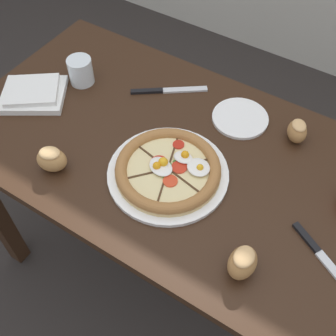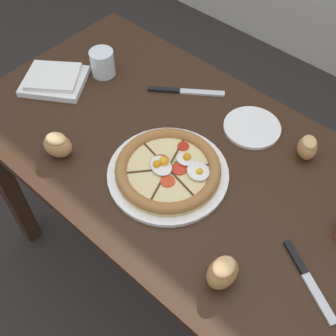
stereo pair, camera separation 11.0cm
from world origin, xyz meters
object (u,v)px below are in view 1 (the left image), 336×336
bread_piece_far (243,262)px  napkin_folded (33,93)px  water_glass (81,72)px  knife_spare (322,257)px  pizza (168,170)px  side_saucer (240,118)px  knife_main (168,90)px  bread_piece_near (52,159)px  bread_piece_mid (297,131)px  dining_table (173,176)px

bread_piece_far → napkin_folded: bearing=167.8°
bread_piece_far → water_glass: bearing=156.6°
bread_piece_far → knife_spare: (0.15, 0.13, -0.03)m
pizza → bread_piece_far: bread_piece_far is taller
bread_piece_far → side_saucer: size_ratio=0.50×
knife_main → water_glass: water_glass is taller
napkin_folded → knife_spare: napkin_folded is taller
knife_spare → side_saucer: 0.47m
water_glass → bread_piece_far: bearing=-23.4°
side_saucer → bread_piece_near: bearing=-128.3°
napkin_folded → bread_piece_far: bearing=-12.2°
bread_piece_mid → knife_spare: 0.37m
bread_piece_mid → bread_piece_near: bearing=-138.6°
bread_piece_far → knife_main: (-0.46, 0.42, -0.03)m
pizza → bread_piece_near: bearing=-152.0°
pizza → knife_main: 0.33m
bread_piece_near → knife_main: 0.44m
napkin_folded → bread_piece_mid: bread_piece_mid is taller
dining_table → knife_main: (-0.14, 0.19, 0.13)m
bread_piece_mid → water_glass: size_ratio=1.04×
napkin_folded → bread_piece_mid: bearing=19.9°
dining_table → bread_piece_far: bearing=-35.0°
bread_piece_far → knife_spare: 0.20m
bread_piece_far → water_glass: 0.78m
napkin_folded → side_saucer: 0.64m
bread_piece_far → side_saucer: (-0.21, 0.43, -0.03)m
side_saucer → water_glass: bearing=-166.8°
napkin_folded → knife_spare: (0.95, -0.04, -0.01)m
napkin_folded → knife_main: napkin_folded is taller
bread_piece_near → water_glass: 0.36m
pizza → knife_main: size_ratio=1.58×
side_saucer → knife_main: bearing=-177.4°
bread_piece_near → knife_spare: bread_piece_near is taller
water_glass → knife_main: bearing=22.6°
bread_piece_far → bread_piece_mid: bearing=96.1°
bread_piece_mid → knife_main: bread_piece_mid is taller
dining_table → pizza: pizza is taller
dining_table → knife_spare: knife_spare is taller
bread_piece_mid → bread_piece_far: bread_piece_far is taller
dining_table → water_glass: size_ratio=14.92×
pizza → napkin_folded: pizza is taller
bread_piece_near → knife_spare: size_ratio=0.52×
napkin_folded → bread_piece_near: size_ratio=2.53×
knife_main → knife_spare: (0.61, -0.29, 0.00)m
knife_spare → side_saucer: same height
bread_piece_near → side_saucer: (0.34, 0.43, -0.03)m
bread_piece_mid → water_glass: water_glass is taller
napkin_folded → water_glass: (0.08, 0.14, 0.02)m
bread_piece_mid → side_saucer: 0.17m
napkin_folded → bread_piece_near: 0.30m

